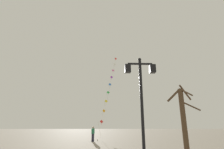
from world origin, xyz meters
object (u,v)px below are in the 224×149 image
kite_flyer (93,134)px  bare_tree (184,118)px  twin_lantern_lamp_post (141,89)px  kite_train (109,88)px

kite_flyer → bare_tree: bearing=-130.0°
kite_flyer → bare_tree: 12.53m
kite_flyer → bare_tree: bare_tree is taller
twin_lantern_lamp_post → kite_flyer: twin_lantern_lamp_post is taller
bare_tree → twin_lantern_lamp_post: bearing=-137.6°
twin_lantern_lamp_post → bare_tree: (3.13, 2.85, -1.26)m
twin_lantern_lamp_post → kite_train: (-1.25, 19.13, 4.14)m
twin_lantern_lamp_post → bare_tree: 4.42m
twin_lantern_lamp_post → kite_flyer: 14.19m
twin_lantern_lamp_post → kite_train: 19.61m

